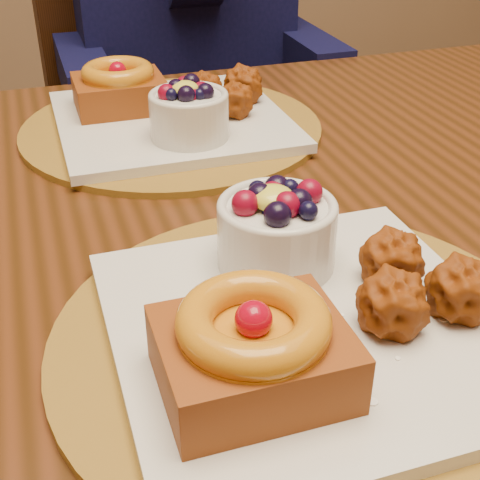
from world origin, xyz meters
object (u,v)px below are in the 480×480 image
object	(u,v)px
dining_table	(222,272)
chair_far	(184,151)
place_setting_far	(170,113)
place_setting_near	(301,309)

from	to	relation	value
dining_table	chair_far	distance (m)	0.70
dining_table	place_setting_far	bearing A→B (deg)	90.79
chair_far	place_setting_near	bearing A→B (deg)	-107.84
place_setting_near	place_setting_far	size ratio (longest dim) A/B	1.00
place_setting_far	chair_far	bearing A→B (deg)	75.36
dining_table	place_setting_near	world-z (taller)	place_setting_near
place_setting_far	chair_far	size ratio (longest dim) A/B	0.40
place_setting_near	chair_far	xyz separation A→B (m)	(0.12, 0.88, -0.26)
dining_table	place_setting_near	size ratio (longest dim) A/B	4.21
place_setting_near	place_setting_far	distance (m)	0.43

